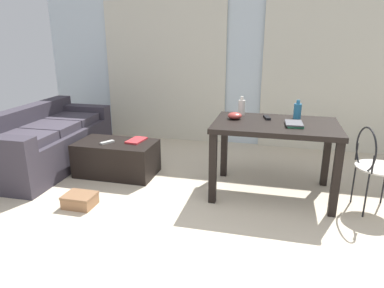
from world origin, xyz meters
TOP-DOWN VIEW (x-y plane):
  - ground_plane at (0.00, 1.18)m, footprint 7.61×7.61m
  - wall_back at (0.00, 3.17)m, footprint 6.29×0.10m
  - curtains at (0.00, 3.08)m, footprint 4.30×0.03m
  - couch at (-2.29, 1.56)m, footprint 0.87×1.88m
  - coffee_table at (-1.30, 1.50)m, footprint 0.92×0.52m
  - craft_table at (0.51, 1.41)m, footprint 1.22×0.81m
  - wire_chair at (1.39, 1.25)m, footprint 0.42×0.44m
  - bottle_near at (0.13, 1.70)m, footprint 0.07×0.07m
  - bottle_far at (0.72, 1.65)m, footprint 0.08×0.08m
  - bowl at (0.09, 1.48)m, footprint 0.15×0.15m
  - book_stack at (0.68, 1.34)m, footprint 0.18×0.25m
  - tv_remote_on_table at (0.41, 1.58)m, footprint 0.09×0.17m
  - tv_remote_primary at (-1.37, 1.44)m, footprint 0.13×0.17m
  - magazine at (-1.08, 1.60)m, footprint 0.19×0.29m
  - shoebox at (-1.29, 0.65)m, footprint 0.29×0.24m

SIDE VIEW (x-z plane):
  - ground_plane at x=0.00m, z-range 0.00..0.00m
  - shoebox at x=-1.29m, z-range 0.00..0.13m
  - coffee_table at x=-1.30m, z-range 0.00..0.40m
  - couch at x=-2.29m, z-range -0.06..0.68m
  - magazine at x=-1.08m, z-range 0.40..0.42m
  - tv_remote_primary at x=-1.37m, z-range 0.40..0.42m
  - wire_chair at x=1.39m, z-range 0.09..0.91m
  - craft_table at x=0.51m, z-range 0.27..1.04m
  - tv_remote_on_table at x=0.41m, z-range 0.76..0.79m
  - book_stack at x=0.68m, z-range 0.77..0.80m
  - bowl at x=0.09m, z-range 0.76..0.83m
  - bottle_far at x=0.72m, z-range 0.75..0.95m
  - bottle_near at x=0.13m, z-range 0.75..0.95m
  - curtains at x=0.00m, z-range 0.00..2.10m
  - wall_back at x=0.00m, z-range 0.00..2.44m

